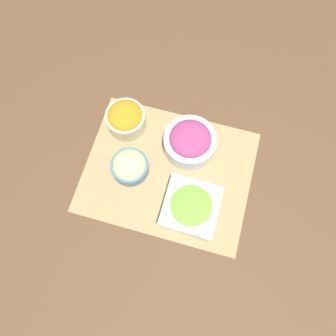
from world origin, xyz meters
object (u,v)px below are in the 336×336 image
cucumber_bowl (130,166)px  carrot_bowl (126,118)px  lettuce_bowl (191,207)px  onion_bowl (190,141)px

cucumber_bowl → carrot_bowl: bearing=-68.0°
lettuce_bowl → carrot_bowl: size_ratio=1.27×
lettuce_bowl → onion_bowl: (0.05, -0.19, 0.01)m
cucumber_bowl → carrot_bowl: size_ratio=0.91×
lettuce_bowl → onion_bowl: bearing=-74.7°
lettuce_bowl → carrot_bowl: (0.27, -0.21, 0.01)m
cucumber_bowl → onion_bowl: 0.20m
cucumber_bowl → onion_bowl: onion_bowl is taller
lettuce_bowl → onion_bowl: size_ratio=0.99×
cucumber_bowl → carrot_bowl: 0.16m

